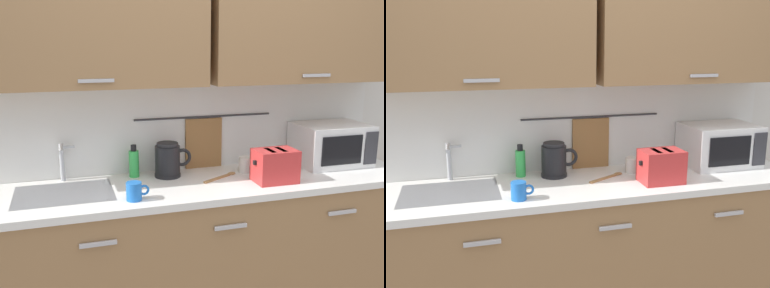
% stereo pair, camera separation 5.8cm
% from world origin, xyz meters
% --- Properties ---
extents(counter_unit, '(2.53, 0.64, 0.90)m').
position_xyz_m(counter_unit, '(-0.01, 0.30, 0.46)').
color(counter_unit, '#997047').
rests_on(counter_unit, ground).
extents(back_wall_assembly, '(3.70, 0.41, 2.50)m').
position_xyz_m(back_wall_assembly, '(0.00, 0.53, 1.52)').
color(back_wall_assembly, silver).
rests_on(back_wall_assembly, ground).
extents(sink_faucet, '(0.09, 0.17, 0.22)m').
position_xyz_m(sink_faucet, '(-0.83, 0.53, 1.04)').
color(sink_faucet, '#B2B5BA').
rests_on(sink_faucet, counter_unit).
extents(microwave, '(0.46, 0.35, 0.27)m').
position_xyz_m(microwave, '(0.87, 0.41, 1.04)').
color(microwave, white).
rests_on(microwave, counter_unit).
extents(electric_kettle, '(0.23, 0.16, 0.21)m').
position_xyz_m(electric_kettle, '(-0.22, 0.45, 1.00)').
color(electric_kettle, black).
rests_on(electric_kettle, counter_unit).
extents(dish_soap_bottle, '(0.06, 0.06, 0.20)m').
position_xyz_m(dish_soap_bottle, '(-0.42, 0.51, 0.99)').
color(dish_soap_bottle, green).
rests_on(dish_soap_bottle, counter_unit).
extents(mug_near_sink, '(0.12, 0.08, 0.09)m').
position_xyz_m(mug_near_sink, '(-0.48, 0.11, 0.95)').
color(mug_near_sink, blue).
rests_on(mug_near_sink, counter_unit).
extents(toaster, '(0.26, 0.17, 0.19)m').
position_xyz_m(toaster, '(0.34, 0.17, 1.00)').
color(toaster, red).
rests_on(toaster, counter_unit).
extents(mug_by_kettle, '(0.12, 0.08, 0.09)m').
position_xyz_m(mug_by_kettle, '(0.26, 0.40, 0.95)').
color(mug_by_kettle, silver).
rests_on(mug_by_kettle, counter_unit).
extents(wooden_spoon, '(0.26, 0.16, 0.01)m').
position_xyz_m(wooden_spoon, '(0.09, 0.34, 0.91)').
color(wooden_spoon, '#9E7042').
rests_on(wooden_spoon, counter_unit).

